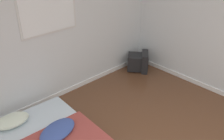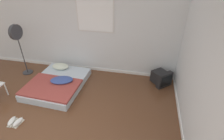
{
  "view_description": "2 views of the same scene",
  "coord_description": "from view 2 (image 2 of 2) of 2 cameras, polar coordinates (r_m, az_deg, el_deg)",
  "views": [
    {
      "loc": [
        -1.68,
        -0.74,
        2.76
      ],
      "look_at": [
        1.04,
        2.14,
        0.63
      ],
      "focal_mm": 40.0,
      "sensor_mm": 36.0,
      "label": 1
    },
    {
      "loc": [
        1.78,
        -1.7,
        3.03
      ],
      "look_at": [
        0.99,
        2.08,
        0.6
      ],
      "focal_mm": 28.0,
      "sensor_mm": 36.0,
      "label": 2
    }
  ],
  "objects": [
    {
      "name": "standing_fan",
      "position": [
        5.71,
        -28.46,
        9.09
      ],
      "size": [
        0.31,
        0.44,
        1.56
      ],
      "color": "#333338",
      "rests_on": "ground_plane"
    },
    {
      "name": "wall_back",
      "position": [
        5.28,
        -8.75,
        12.55
      ],
      "size": [
        7.83,
        0.08,
        2.6
      ],
      "color": "silver",
      "rests_on": "ground_plane"
    },
    {
      "name": "mattress_bed",
      "position": [
        5.14,
        -17.39,
        -4.05
      ],
      "size": [
        1.44,
        1.76,
        0.33
      ],
      "color": "silver",
      "rests_on": "ground_plane"
    },
    {
      "name": "wall_right",
      "position": [
        2.62,
        30.7,
        -15.46
      ],
      "size": [
        0.08,
        8.26,
        2.6
      ],
      "color": "silver",
      "rests_on": "ground_plane"
    },
    {
      "name": "sneaker_pair",
      "position": [
        4.5,
        -29.14,
        -14.55
      ],
      "size": [
        0.29,
        0.27,
        0.1
      ],
      "color": "silver",
      "rests_on": "ground_plane"
    },
    {
      "name": "crt_tv",
      "position": [
        5.16,
        15.75,
        -2.47
      ],
      "size": [
        0.61,
        0.62,
        0.43
      ],
      "color": "black",
      "rests_on": "ground_plane"
    }
  ]
}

